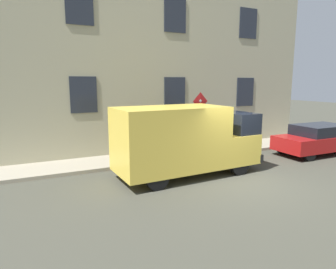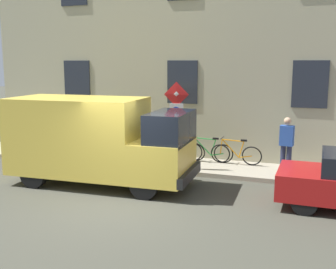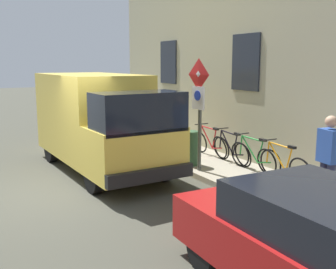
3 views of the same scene
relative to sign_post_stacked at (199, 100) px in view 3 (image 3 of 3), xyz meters
The scene contains 12 objects.
ground_plane 3.85m from the sign_post_stacked, behind, with size 80.00×80.00×0.00m, color #414136.
sidewalk_slab 2.03m from the sign_post_stacked, 25.12° to the left, with size 1.95×17.45×0.14m, color gray.
building_facade 3.26m from the sign_post_stacked, ahead, with size 0.75×15.45×8.79m.
sign_post_stacked is the anchor object (origin of this frame).
delivery_van 2.67m from the sign_post_stacked, 137.30° to the left, with size 2.22×5.41×2.50m.
parked_hatchback 5.77m from the sign_post_stacked, 108.16° to the right, with size 1.81×4.03×1.38m.
bicycle_orange 2.50m from the sign_post_stacked, 54.90° to the right, with size 0.46×1.71×0.89m.
bicycle_green 1.98m from the sign_post_stacked, 31.86° to the right, with size 0.46×1.71×0.89m.
bicycle_black 1.85m from the sign_post_stacked, 10.23° to the left, with size 0.46×1.72×0.89m.
bicycle_red 2.18m from the sign_post_stacked, 44.49° to the left, with size 0.46×1.71×0.89m.
pedestrian 3.50m from the sign_post_stacked, 78.36° to the right, with size 0.32×0.43×1.72m.
litter_bin 1.46m from the sign_post_stacked, 76.59° to the left, with size 0.44×0.44×0.90m, color #2D5133.
Camera 3 is at (-2.10, -8.59, 2.80)m, focal length 43.30 mm.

